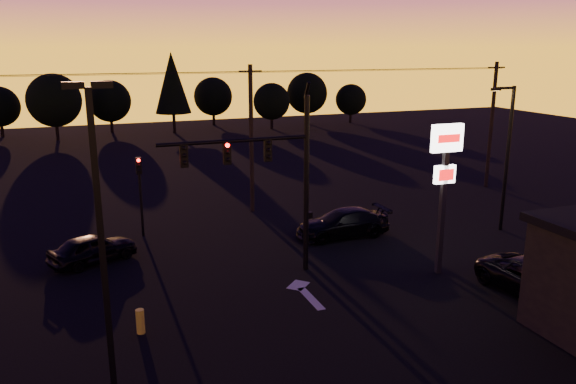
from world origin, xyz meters
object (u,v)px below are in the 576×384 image
traffic_signal_mast (272,168)px  car_right (343,223)px  parking_lot_light (100,225)px  car_left (93,249)px  suv_parked (537,280)px  pylon_sign (445,167)px  secondary_signal (140,185)px  bollard (140,321)px  streetlight (507,153)px

traffic_signal_mast → car_right: bearing=34.6°
traffic_signal_mast → parking_lot_light: size_ratio=0.94×
parking_lot_light → car_left: size_ratio=2.23×
traffic_signal_mast → suv_parked: traffic_signal_mast is taller
pylon_sign → car_right: (-1.84, 6.12, -4.17)m
traffic_signal_mast → secondary_signal: bearing=123.2°
pylon_sign → suv_parked: pylon_sign is taller
traffic_signal_mast → pylon_sign: 7.52m
parking_lot_light → pylon_sign: bearing=17.2°
secondary_signal → bollard: (-1.35, -10.96, -2.40)m
traffic_signal_mast → secondary_signal: size_ratio=1.97×
secondary_signal → bollard: secondary_signal is taller
secondary_signal → streetlight: 19.89m
parking_lot_light → pylon_sign: parking_lot_light is taller
suv_parked → bollard: bearing=164.3°
secondary_signal → streetlight: size_ratio=0.54×
parking_lot_light → bollard: 6.08m
suv_parked → streetlight: bearing=52.2°
streetlight → car_left: (-21.58, 2.84, -3.72)m
secondary_signal → car_right: bearing=-20.8°
bollard → traffic_signal_mast: bearing=29.0°
bollard → suv_parked: bearing=-9.3°
suv_parked → parking_lot_light: bearing=176.9°
pylon_sign → streetlight: streetlight is taller
secondary_signal → car_right: (10.16, -3.87, -2.12)m
secondary_signal → parking_lot_light: parking_lot_light is taller
parking_lot_light → car_right: (12.66, 10.62, -4.52)m
bollard → suv_parked: 15.87m
parking_lot_light → car_right: 17.13m
pylon_sign → suv_parked: 5.95m
traffic_signal_mast → suv_parked: bearing=-32.6°
secondary_signal → car_left: bearing=-130.3°
traffic_signal_mast → bollard: traffic_signal_mast is taller
car_left → suv_parked: size_ratio=0.80×
suv_parked → pylon_sign: bearing=116.9°
traffic_signal_mast → car_right: 7.64m
car_right → secondary_signal: bearing=-110.3°
parking_lot_light → suv_parked: size_ratio=1.79×
secondary_signal → car_right: secondary_signal is taller
secondary_signal → car_left: (-2.67, -3.15, -2.16)m
pylon_sign → parking_lot_light: bearing=-162.8°
car_left → parking_lot_light: bearing=156.4°
streetlight → bollard: size_ratio=8.75×
secondary_signal → suv_parked: size_ratio=0.85×
pylon_sign → bollard: (-13.35, -0.97, -4.46)m
streetlight → bollard: (-20.25, -4.97, -3.96)m
car_right → traffic_signal_mast: bearing=-54.8°
traffic_signal_mast → suv_parked: size_ratio=1.68×
secondary_signal → bollard: size_ratio=4.76×
traffic_signal_mast → secondary_signal: 9.19m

